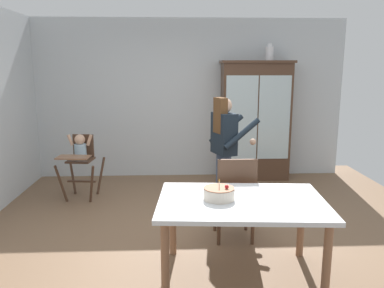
% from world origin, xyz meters
% --- Properties ---
extents(ground_plane, '(6.24, 6.24, 0.00)m').
position_xyz_m(ground_plane, '(0.00, 0.00, 0.00)').
color(ground_plane, brown).
extents(wall_back, '(5.32, 0.06, 2.70)m').
position_xyz_m(wall_back, '(0.00, 2.63, 1.35)').
color(wall_back, silver).
rests_on(wall_back, ground_plane).
extents(china_cabinet, '(1.20, 0.48, 2.00)m').
position_xyz_m(china_cabinet, '(1.11, 2.37, 1.01)').
color(china_cabinet, '#4C3323').
rests_on(china_cabinet, ground_plane).
extents(ceramic_vase, '(0.13, 0.13, 0.27)m').
position_xyz_m(ceramic_vase, '(1.31, 2.37, 2.12)').
color(ceramic_vase, white).
rests_on(ceramic_vase, china_cabinet).
extents(high_chair_with_toddler, '(0.63, 0.73, 0.95)m').
position_xyz_m(high_chair_with_toddler, '(-1.62, 1.46, 0.65)').
color(high_chair_with_toddler, '#4C3323').
rests_on(high_chair_with_toddler, ground_plane).
extents(adult_person, '(0.63, 0.61, 1.53)m').
position_xyz_m(adult_person, '(0.38, 0.71, 0.97)').
color(adult_person, '#3D4C6B').
rests_on(adult_person, ground_plane).
extents(dining_table, '(1.55, 1.09, 0.74)m').
position_xyz_m(dining_table, '(0.35, -0.78, 0.65)').
color(dining_table, silver).
rests_on(dining_table, ground_plane).
extents(birthday_cake, '(0.28, 0.28, 0.19)m').
position_xyz_m(birthday_cake, '(0.15, -0.75, 0.79)').
color(birthday_cake, beige).
rests_on(birthday_cake, dining_table).
extents(dining_chair_far_side, '(0.44, 0.44, 0.96)m').
position_xyz_m(dining_chair_far_side, '(0.40, -0.07, 0.56)').
color(dining_chair_far_side, '#4C3323').
rests_on(dining_chair_far_side, ground_plane).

